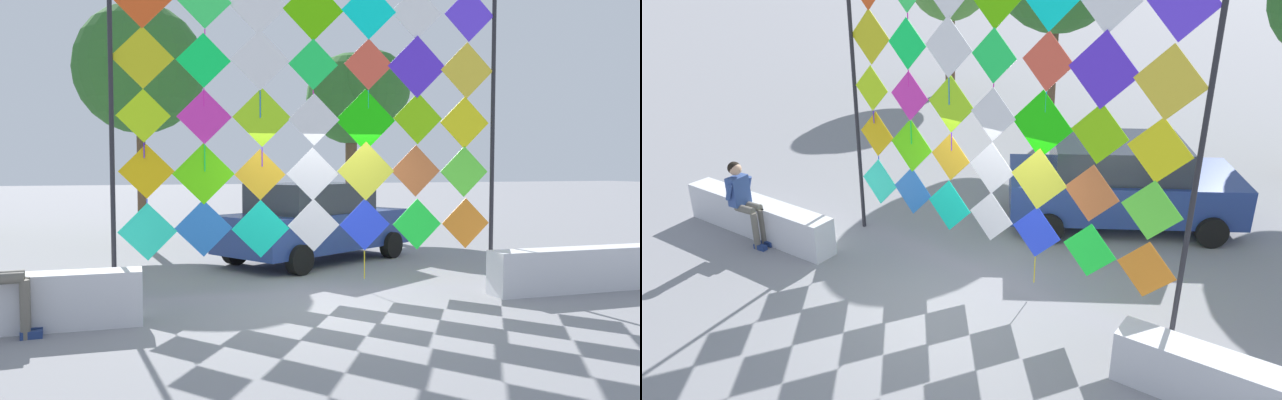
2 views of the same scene
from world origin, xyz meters
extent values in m
plane|color=gray|center=(0.00, 0.00, 0.00)|extent=(120.00, 120.00, 0.00)
cube|color=silver|center=(4.31, -0.25, 0.35)|extent=(3.45, 0.46, 0.69)
cylinder|color=#232328|center=(-2.95, 1.09, 2.50)|extent=(0.07, 0.07, 5.00)
cylinder|color=#232328|center=(3.03, 0.55, 2.50)|extent=(0.07, 0.07, 5.00)
cube|color=#26EEBF|center=(-2.47, 1.07, 1.03)|extent=(0.86, 0.09, 0.86)
cube|color=blue|center=(-1.66, 1.00, 1.06)|extent=(0.86, 0.09, 0.87)
cube|color=#12E8BB|center=(-0.81, 0.88, 1.04)|extent=(0.89, 0.09, 0.89)
cube|color=white|center=(0.03, 0.83, 1.08)|extent=(0.82, 0.09, 0.83)
cube|color=blue|center=(0.85, 0.76, 1.07)|extent=(0.83, 0.09, 0.83)
cylinder|color=yellow|center=(0.86, 0.77, 0.43)|extent=(0.02, 0.02, 0.46)
cube|color=#1DF53A|center=(1.73, 0.68, 1.06)|extent=(0.83, 0.09, 0.83)
cube|color=orange|center=(2.57, 0.60, 1.06)|extent=(0.83, 0.09, 0.83)
cube|color=#E5B20C|center=(-2.47, 1.07, 1.92)|extent=(0.81, 0.08, 0.81)
cylinder|color=blue|center=(-2.47, 1.08, 1.29)|extent=(0.02, 0.02, 0.45)
cube|color=#59F10C|center=(-1.65, 0.99, 1.88)|extent=(0.92, 0.10, 0.92)
cylinder|color=#9F16E5|center=(-1.65, 1.00, 1.24)|extent=(0.02, 0.02, 0.36)
cube|color=yellow|center=(-0.80, 0.92, 1.87)|extent=(0.79, 0.08, 0.79)
cube|color=white|center=(0.01, 0.84, 1.87)|extent=(0.83, 0.09, 0.83)
cube|color=yellow|center=(0.86, 0.73, 1.92)|extent=(0.93, 0.10, 0.93)
cube|color=#CE6A32|center=(1.69, 0.67, 1.92)|extent=(0.83, 0.09, 0.83)
cube|color=#5EED38|center=(2.54, 0.60, 1.91)|extent=(0.83, 0.09, 0.83)
cube|color=#B9EF14|center=(-2.51, 1.04, 2.73)|extent=(0.78, 0.08, 0.78)
cylinder|color=#4916E5|center=(-2.51, 1.05, 2.23)|extent=(0.02, 0.02, 0.23)
cube|color=#E12DAE|center=(-1.64, 0.97, 2.73)|extent=(0.81, 0.09, 0.82)
cylinder|color=#16E551|center=(-1.63, 0.98, 2.12)|extent=(0.02, 0.02, 0.41)
cube|color=#A7F119|center=(-0.78, 0.90, 2.74)|extent=(0.90, 0.09, 0.90)
cylinder|color=#5D16E5|center=(-0.77, 0.91, 2.14)|extent=(0.02, 0.02, 0.30)
cube|color=white|center=(0.03, 0.82, 2.72)|extent=(0.81, 0.08, 0.81)
cube|color=#16E909|center=(0.85, 0.75, 2.72)|extent=(0.98, 0.10, 0.98)
cylinder|color=#D816E5|center=(0.86, 0.76, 2.05)|extent=(0.02, 0.02, 0.36)
cube|color=#84DF0C|center=(1.73, 0.67, 2.76)|extent=(0.83, 0.09, 0.83)
cube|color=yellow|center=(2.54, 0.61, 2.71)|extent=(0.85, 0.09, 0.85)
cube|color=gold|center=(-2.51, 1.07, 3.58)|extent=(0.90, 0.09, 0.91)
cube|color=#0CF753|center=(-1.64, 0.96, 3.56)|extent=(0.80, 0.08, 0.81)
cylinder|color=#E516A7|center=(-1.64, 0.97, 3.02)|extent=(0.02, 0.02, 0.28)
cube|color=white|center=(-0.80, 0.88, 3.60)|extent=(0.91, 0.09, 0.91)
cylinder|color=blue|center=(-0.80, 0.89, 2.94)|extent=(0.02, 0.02, 0.41)
cube|color=#1CEF53|center=(0.02, 0.83, 3.57)|extent=(0.78, 0.08, 0.78)
cylinder|color=#E516AF|center=(0.02, 0.84, 3.03)|extent=(0.02, 0.02, 0.29)
cube|color=#EE5139|center=(0.90, 0.74, 3.59)|extent=(0.80, 0.08, 0.80)
cylinder|color=#16CAE5|center=(0.90, 0.75, 3.05)|extent=(0.02, 0.02, 0.29)
cube|color=#4F29DF|center=(1.71, 0.67, 3.58)|extent=(0.99, 0.10, 0.99)
cylinder|color=#BAE516|center=(1.71, 0.68, 2.86)|extent=(0.02, 0.02, 0.46)
cube|color=yellow|center=(2.56, 0.59, 3.55)|extent=(0.91, 0.09, 0.91)
cube|color=#32F15D|center=(-1.62, 0.96, 4.42)|extent=(0.79, 0.08, 0.79)
cylinder|color=#E516B7|center=(-1.61, 0.97, 3.86)|extent=(0.02, 0.02, 0.32)
cube|color=white|center=(-0.82, 0.91, 4.43)|extent=(0.90, 0.09, 0.90)
cube|color=#55D005|center=(0.02, 0.83, 4.39)|extent=(0.95, 0.10, 0.95)
cube|color=#06F9E0|center=(0.90, 0.73, 4.42)|extent=(0.88, 0.09, 0.89)
cube|color=white|center=(1.69, 0.69, 4.44)|extent=(0.85, 0.09, 0.86)
cylinder|color=#54E516|center=(1.69, 0.70, 3.87)|extent=(0.02, 0.02, 0.28)
cube|color=#5935F3|center=(2.59, 0.59, 4.45)|extent=(0.86, 0.09, 0.86)
cylinder|color=#666056|center=(-3.89, -0.64, 0.35)|extent=(0.11, 0.11, 0.69)
cylinder|color=#666056|center=(-4.08, -0.66, 0.72)|extent=(0.39, 0.17, 0.13)
cube|color=navy|center=(-3.83, -0.64, 0.04)|extent=(0.25, 0.12, 0.09)
cylinder|color=#666056|center=(-3.91, -0.48, 0.35)|extent=(0.11, 0.11, 0.69)
cylinder|color=#666056|center=(-4.10, -0.49, 0.72)|extent=(0.39, 0.17, 0.13)
cube|color=navy|center=(-3.85, -0.47, 0.04)|extent=(0.25, 0.12, 0.09)
cube|color=navy|center=(1.02, 3.98, 0.66)|extent=(4.57, 3.73, 0.76)
cube|color=#282D38|center=(0.89, 3.90, 1.34)|extent=(2.86, 2.59, 0.61)
cylinder|color=black|center=(1.79, 5.49, 0.28)|extent=(0.60, 0.48, 0.57)
cylinder|color=black|center=(2.72, 3.93, 0.28)|extent=(0.60, 0.48, 0.57)
cylinder|color=black|center=(-0.69, 4.02, 0.28)|extent=(0.60, 0.48, 0.57)
cylinder|color=black|center=(0.24, 2.46, 0.28)|extent=(0.60, 0.48, 0.57)
cylinder|color=brown|center=(-2.42, 7.81, 1.73)|extent=(0.21, 0.21, 3.47)
sphere|color=#2D6628|center=(-2.42, 7.81, 4.44)|extent=(3.24, 3.24, 3.24)
sphere|color=#2D6628|center=(-2.93, 8.52, 4.12)|extent=(1.87, 1.87, 1.87)
cylinder|color=brown|center=(3.50, 8.61, 1.59)|extent=(0.34, 0.34, 3.17)
sphere|color=#2D6628|center=(3.50, 8.61, 3.96)|extent=(2.63, 2.63, 2.63)
sphere|color=#2D6628|center=(3.91, 7.98, 4.20)|extent=(2.15, 2.15, 2.15)
sphere|color=#2D6628|center=(3.59, 8.45, 3.70)|extent=(1.92, 1.92, 1.92)
camera|label=1|loc=(-2.72, -8.34, 2.00)|focal=34.53mm
camera|label=2|loc=(4.52, -6.65, 5.16)|focal=34.61mm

